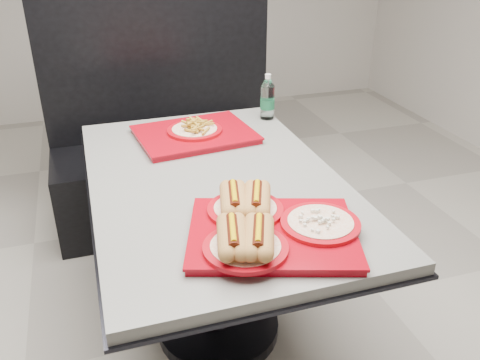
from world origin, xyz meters
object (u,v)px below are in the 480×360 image
object	(u,v)px
diner_table	(216,216)
water_bottle	(267,100)
tray_near	(266,226)
tray_far	(195,132)
booth_bench	(167,150)

from	to	relation	value
diner_table	water_bottle	xyz separation A→B (m)	(0.41, 0.54, 0.26)
tray_near	tray_far	size ratio (longest dim) A/B	1.12
tray_near	water_bottle	xyz separation A→B (m)	(0.37, 0.97, 0.05)
tray_far	booth_bench	bearing A→B (deg)	91.54
diner_table	tray_near	bearing A→B (deg)	-84.55
booth_bench	tray_near	xyz separation A→B (m)	(0.04, -1.52, 0.39)
diner_table	water_bottle	world-z (taller)	water_bottle
diner_table	tray_far	xyz separation A→B (m)	(0.02, 0.40, 0.19)
diner_table	tray_near	xyz separation A→B (m)	(0.04, -0.43, 0.21)
tray_near	diner_table	bearing A→B (deg)	95.45
diner_table	tray_near	size ratio (longest dim) A/B	2.39
booth_bench	tray_near	world-z (taller)	booth_bench
tray_far	diner_table	bearing A→B (deg)	-92.63
tray_far	water_bottle	bearing A→B (deg)	19.10
tray_near	tray_far	distance (m)	0.83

